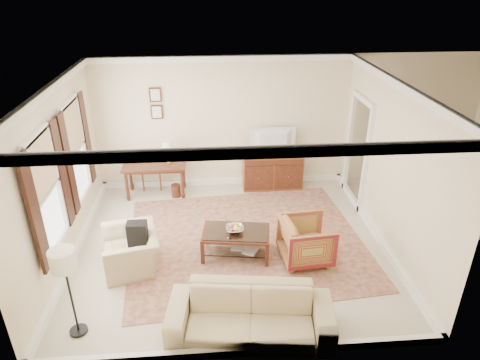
{
  "coord_description": "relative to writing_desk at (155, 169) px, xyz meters",
  "views": [
    {
      "loc": [
        -0.33,
        -6.39,
        4.49
      ],
      "look_at": [
        0.2,
        0.3,
        1.15
      ],
      "focal_mm": 32.0,
      "sensor_mm": 36.0,
      "label": 1
    }
  ],
  "objects": [
    {
      "name": "room_shell",
      "position": [
        1.5,
        -2.07,
        1.86
      ],
      "size": [
        5.51,
        5.01,
        2.91
      ],
      "color": "beige",
      "rests_on": "ground"
    },
    {
      "name": "annex_bedroom",
      "position": [
        5.99,
        -0.92,
        -0.28
      ],
      "size": [
        3.0,
        2.7,
        2.9
      ],
      "color": "beige",
      "rests_on": "ground"
    },
    {
      "name": "window_front",
      "position": [
        -1.2,
        -2.77,
        0.93
      ],
      "size": [
        0.12,
        1.56,
        1.8
      ],
      "primitive_type": null,
      "color": "#CCB284",
      "rests_on": "room_shell"
    },
    {
      "name": "window_rear",
      "position": [
        -1.2,
        -1.17,
        0.93
      ],
      "size": [
        0.12,
        1.56,
        1.8
      ],
      "primitive_type": null,
      "color": "#CCB284",
      "rests_on": "room_shell"
    },
    {
      "name": "doorway",
      "position": [
        4.21,
        -0.57,
        0.46
      ],
      "size": [
        0.1,
        1.12,
        2.25
      ],
      "primitive_type": null,
      "color": "white",
      "rests_on": "room_shell"
    },
    {
      "name": "rug",
      "position": [
        1.79,
        -1.97,
        -0.61
      ],
      "size": [
        4.46,
        3.92,
        0.01
      ],
      "primitive_type": "cube",
      "rotation": [
        0.0,
        0.0,
        0.09
      ],
      "color": "maroon",
      "rests_on": "room_shell"
    },
    {
      "name": "writing_desk",
      "position": [
        0.0,
        0.0,
        0.0
      ],
      "size": [
        1.33,
        0.66,
        0.73
      ],
      "color": "#532617",
      "rests_on": "room_shell"
    },
    {
      "name": "desk_chair",
      "position": [
        -0.12,
        0.35,
        -0.09
      ],
      "size": [
        0.55,
        0.55,
        1.05
      ],
      "primitive_type": null,
      "rotation": [
        0.0,
        0.0,
        0.25
      ],
      "color": "brown",
      "rests_on": "room_shell"
    },
    {
      "name": "desk_lamp",
      "position": [
        0.31,
        0.0,
        0.36
      ],
      "size": [
        0.32,
        0.32,
        0.5
      ],
      "primitive_type": null,
      "color": "silver",
      "rests_on": "writing_desk"
    },
    {
      "name": "framed_prints",
      "position": [
        0.1,
        0.4,
        1.32
      ],
      "size": [
        0.25,
        0.04,
        0.68
      ],
      "primitive_type": null,
      "color": "#532617",
      "rests_on": "room_shell"
    },
    {
      "name": "sideboard",
      "position": [
        2.57,
        0.15,
        -0.21
      ],
      "size": [
        1.32,
        0.51,
        0.81
      ],
      "primitive_type": "cube",
      "color": "brown",
      "rests_on": "room_shell"
    },
    {
      "name": "tv",
      "position": [
        2.57,
        0.13,
        0.67
      ],
      "size": [
        0.96,
        0.55,
        0.13
      ],
      "primitive_type": "imported",
      "rotation": [
        0.0,
        0.0,
        3.14
      ],
      "color": "black",
      "rests_on": "sideboard"
    },
    {
      "name": "coffee_table",
      "position": [
        1.58,
        -2.36,
        -0.25
      ],
      "size": [
        1.22,
        0.82,
        0.48
      ],
      "rotation": [
        0.0,
        0.0,
        -0.15
      ],
      "color": "#532617",
      "rests_on": "room_shell"
    },
    {
      "name": "fruit_bowl",
      "position": [
        1.56,
        -2.36,
        -0.08
      ],
      "size": [
        0.42,
        0.42,
        0.1
      ],
      "primitive_type": "imported",
      "color": "silver",
      "rests_on": "coffee_table"
    },
    {
      "name": "book_a",
      "position": [
        1.52,
        -2.35,
        -0.43
      ],
      "size": [
        0.28,
        0.11,
        0.38
      ],
      "primitive_type": "imported",
      "rotation": [
        0.0,
        0.0,
        -0.27
      ],
      "color": "brown",
      "rests_on": "coffee_table"
    },
    {
      "name": "book_b",
      "position": [
        1.73,
        -2.46,
        -0.43
      ],
      "size": [
        0.26,
        0.16,
        0.38
      ],
      "primitive_type": "imported",
      "rotation": [
        0.0,
        0.0,
        -0.52
      ],
      "color": "brown",
      "rests_on": "coffee_table"
    },
    {
      "name": "striped_armchair",
      "position": [
        2.75,
        -2.6,
        -0.2
      ],
      "size": [
        0.83,
        0.87,
        0.83
      ],
      "primitive_type": "imported",
      "rotation": [
        0.0,
        0.0,
        1.66
      ],
      "color": "maroon",
      "rests_on": "room_shell"
    },
    {
      "name": "club_armchair",
      "position": [
        -0.16,
        -2.56,
        -0.18
      ],
      "size": [
        0.85,
        1.11,
        0.87
      ],
      "primitive_type": "imported",
      "rotation": [
        0.0,
        0.0,
        -1.35
      ],
      "color": "tan",
      "rests_on": "room_shell"
    },
    {
      "name": "backpack",
      "position": [
        -0.03,
        -2.53,
        0.06
      ],
      "size": [
        0.28,
        0.36,
        0.4
      ],
      "primitive_type": "cube",
      "rotation": [
        0.0,
        0.0,
        -1.38
      ],
      "color": "black",
      "rests_on": "club_armchair"
    },
    {
      "name": "sofa",
      "position": [
        1.65,
        -4.16,
        -0.18
      ],
      "size": [
        2.27,
        0.91,
        0.86
      ],
      "primitive_type": "imported",
      "rotation": [
        0.0,
        0.0,
        -0.12
      ],
      "color": "tan",
      "rests_on": "room_shell"
    },
    {
      "name": "floor_lamp",
      "position": [
        -0.7,
        -3.96,
        0.5
      ],
      "size": [
        0.33,
        0.33,
        1.36
      ],
      "color": "black",
      "rests_on": "room_shell"
    }
  ]
}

